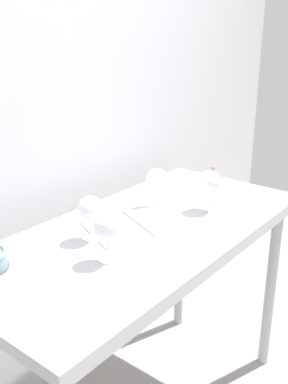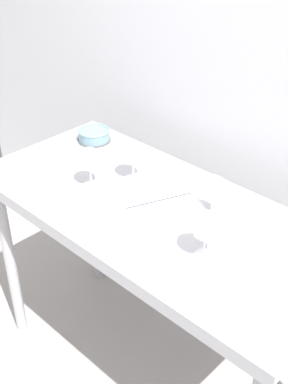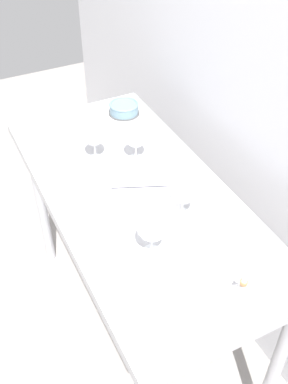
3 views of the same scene
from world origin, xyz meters
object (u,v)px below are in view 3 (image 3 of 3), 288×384
Objects in this scene: wine_glass_near_right at (152,228)px; wine_glass_far_left at (136,137)px; wine_glass_far_right at (184,191)px; decanter_funnel at (242,291)px; tasting_sheet_upper at (207,245)px; tasting_bowl at (124,108)px; wine_glass_near_left at (94,136)px; open_notebook at (145,188)px.

wine_glass_far_left is (-0.49, 0.18, -0.00)m from wine_glass_near_right.
wine_glass_far_right is 1.33× the size of decanter_funnel.
wine_glass_far_left is (-0.38, -0.00, -0.00)m from wine_glass_far_right.
wine_glass_near_right reaches higher than tasting_sheet_upper.
wine_glass_near_right is 0.89m from tasting_bowl.
wine_glass_far_left is at bearing 178.08° from decanter_funnel.
wine_glass_near_left is 1.30× the size of decanter_funnel.
tasting_sheet_upper is at bearing -6.68° from tasting_bowl.
wine_glass_far_right reaches higher than wine_glass_far_left.
wine_glass_far_left is 1.28× the size of decanter_funnel.
wine_glass_near_right is at bearing -18.84° from tasting_bowl.
wine_glass_near_left is at bearing 177.11° from wine_glass_near_right.
tasting_sheet_upper is (0.17, 0.00, -0.11)m from wine_glass_far_right.
wine_glass_near_left is 1.02× the size of wine_glass_far_left.
wine_glass_near_right reaches higher than open_notebook.
tasting_bowl is (-0.54, 0.16, 0.03)m from open_notebook.
wine_glass_far_left is 0.22m from open_notebook.
decanter_funnel reaches higher than tasting_bowl.
wine_glass_near_right reaches higher than tasting_bowl.
decanter_funnel is at bearing 25.74° from open_notebook.
wine_glass_far_right reaches higher than tasting_sheet_upper.
wine_glass_far_right is 0.38m from wine_glass_far_left.
wine_glass_far_right is 0.38× the size of open_notebook.
open_notebook is at bearing -15.92° from wine_glass_far_left.
wine_glass_near_right is at bearing -2.89° from wine_glass_near_left.
tasting_sheet_upper is at bearing 72.65° from wine_glass_near_right.
wine_glass_far_right reaches higher than open_notebook.
open_notebook is 2.98× the size of tasting_bowl.
tasting_sheet_upper is (0.36, 0.06, -0.00)m from open_notebook.
wine_glass_near_left is 0.56m from wine_glass_near_right.
wine_glass_far_right is 1.04× the size of wine_glass_far_left.
wine_glass_near_left is 0.39m from tasting_bowl.
wine_glass_far_left is at bearing -173.56° from tasting_sheet_upper.
tasting_sheet_upper is at bearing 32.16° from open_notebook.
open_notebook is (-0.30, 0.12, -0.11)m from wine_glass_near_right.
tasting_bowl is at bearing 161.16° from wine_glass_near_right.
wine_glass_near_right is 0.34m from open_notebook.
tasting_bowl is at bearing 179.37° from tasting_sheet_upper.
open_notebook is 0.56m from tasting_bowl.
tasting_bowl is 1.13m from decanter_funnel.
tasting_sheet_upper is 1.84× the size of tasting_bowl.
wine_glass_far_left reaches higher than open_notebook.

